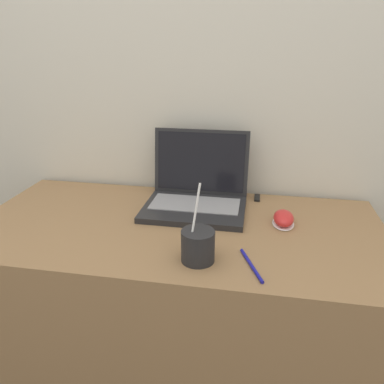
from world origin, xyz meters
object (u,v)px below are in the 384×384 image
object	(u,v)px
pen	(251,265)
drink_cup	(198,245)
usb_stick	(257,198)
laptop	(197,191)
computer_mouse	(284,219)

from	to	relation	value
pen	drink_cup	bearing A→B (deg)	177.64
usb_stick	pen	distance (m)	0.46
laptop	drink_cup	distance (m)	0.36
drink_cup	computer_mouse	bearing A→B (deg)	48.04
drink_cup	computer_mouse	distance (m)	0.35
pen	computer_mouse	bearing A→B (deg)	70.87
drink_cup	usb_stick	bearing A→B (deg)	71.98
laptop	drink_cup	world-z (taller)	laptop
laptop	drink_cup	size ratio (longest dim) A/B	1.63
computer_mouse	pen	size ratio (longest dim) A/B	0.74
computer_mouse	usb_stick	bearing A→B (deg)	113.71
drink_cup	computer_mouse	world-z (taller)	drink_cup
drink_cup	pen	xyz separation A→B (m)	(0.14, -0.01, -0.04)
drink_cup	usb_stick	distance (m)	0.48
computer_mouse	pen	distance (m)	0.28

